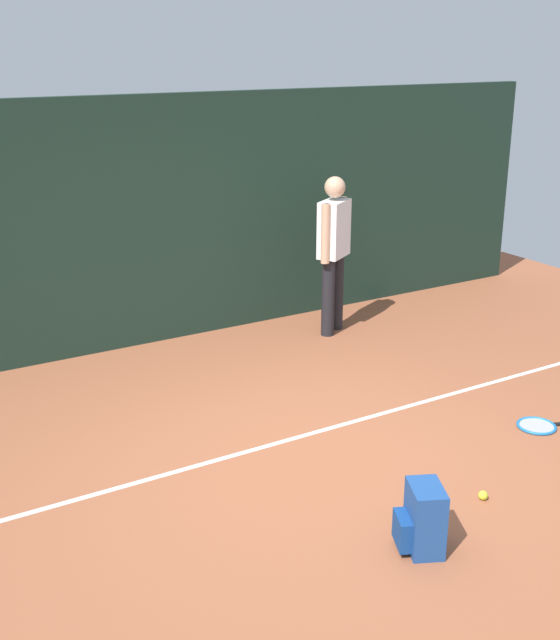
% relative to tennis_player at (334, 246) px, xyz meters
% --- Properties ---
extents(ground_plane, '(12.00, 12.00, 0.00)m').
position_rel_tennis_player_xyz_m(ground_plane, '(-1.77, -2.26, -0.97)').
color(ground_plane, '#9E5638').
extents(back_fence, '(10.00, 0.10, 2.54)m').
position_rel_tennis_player_xyz_m(back_fence, '(-1.77, 0.74, 0.30)').
color(back_fence, '#192D23').
rests_on(back_fence, ground).
extents(court_line, '(9.00, 0.05, 0.00)m').
position_rel_tennis_player_xyz_m(court_line, '(-1.77, -1.93, -0.96)').
color(court_line, white).
rests_on(court_line, ground).
extents(tennis_player, '(0.46, 0.40, 1.70)m').
position_rel_tennis_player_xyz_m(tennis_player, '(0.00, 0.00, 0.00)').
color(tennis_player, black).
rests_on(tennis_player, ground).
extents(tennis_racket, '(0.63, 0.42, 0.03)m').
position_rel_tennis_player_xyz_m(tennis_racket, '(0.17, -2.80, -0.95)').
color(tennis_racket, black).
rests_on(tennis_racket, ground).
extents(backpack, '(0.36, 0.36, 0.44)m').
position_rel_tennis_player_xyz_m(backpack, '(-1.79, -3.60, -0.76)').
color(backpack, '#1E478C').
rests_on(backpack, ground).
extents(tennis_ball_near_player, '(0.07, 0.07, 0.07)m').
position_rel_tennis_player_xyz_m(tennis_ball_near_player, '(-1.04, -3.38, -0.93)').
color(tennis_ball_near_player, '#CCE033').
rests_on(tennis_ball_near_player, ground).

